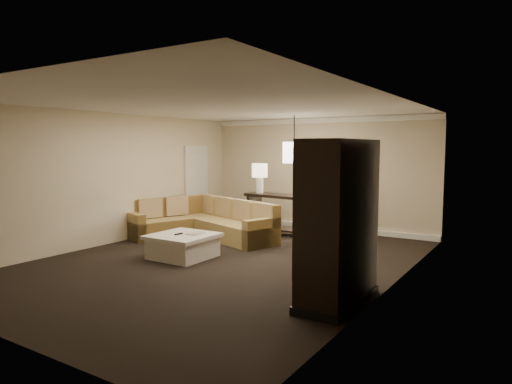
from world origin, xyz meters
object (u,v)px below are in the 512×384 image
Objects in this scene: console_table at (291,212)px; drink_table at (307,239)px; coffee_table at (183,246)px; armoire at (338,226)px; sectional_sofa at (204,222)px; person at (343,191)px.

console_table reaches higher than drink_table.
coffee_table is 0.51× the size of armoire.
drink_table is at bearing 125.94° from armoire.
armoire is at bearing -13.11° from coffee_table.
coffee_table is 2.10× the size of drink_table.
sectional_sofa reaches higher than drink_table.
coffee_table is at bearing -96.72° from console_table.
console_table is at bearing 76.95° from coffee_table.
console_table is (1.62, 1.25, 0.21)m from sectional_sofa.
sectional_sofa is 1.63× the size of armoire.
coffee_table is 5.88m from person.
sectional_sofa is 3.19× the size of coffee_table.
armoire is 7.05m from person.
armoire is (4.33, -2.55, 0.69)m from sectional_sofa.
coffee_table is at bearing 166.89° from armoire.
coffee_table is 0.67× the size of person.
armoire is 2.44m from drink_table.
console_table reaches higher than coffee_table.
person is at bearing 111.05° from armoire.
person reaches higher than sectional_sofa.
armoire reaches higher than drink_table.
coffee_table is 3.59m from armoire.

